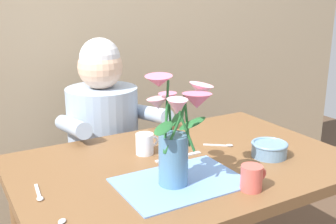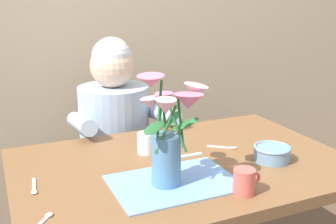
{
  "view_description": "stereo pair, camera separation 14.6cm",
  "coord_description": "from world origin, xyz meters",
  "views": [
    {
      "loc": [
        -0.74,
        -1.16,
        1.33
      ],
      "look_at": [
        -0.04,
        0.05,
        0.92
      ],
      "focal_mm": 43.63,
      "sensor_mm": 36.0,
      "label": 1
    },
    {
      "loc": [
        -0.61,
        -1.23,
        1.33
      ],
      "look_at": [
        -0.04,
        0.05,
        0.92
      ],
      "focal_mm": 43.63,
      "sensor_mm": 36.0,
      "label": 2
    }
  ],
  "objects": [
    {
      "name": "wood_panel_backdrop",
      "position": [
        0.0,
        1.05,
        1.25
      ],
      "size": [
        4.0,
        0.1,
        2.5
      ],
      "primitive_type": "cube",
      "color": "tan",
      "rests_on": "ground_plane"
    },
    {
      "name": "dining_table",
      "position": [
        0.0,
        0.0,
        0.64
      ],
      "size": [
        1.2,
        0.8,
        0.74
      ],
      "color": "brown",
      "rests_on": "ground_plane"
    },
    {
      "name": "seated_person",
      "position": [
        -0.07,
        0.62,
        0.56
      ],
      "size": [
        0.45,
        0.47,
        1.14
      ],
      "rotation": [
        0.0,
        0.0,
        -0.04
      ],
      "color": "#4C4C56",
      "rests_on": "ground_plane"
    },
    {
      "name": "striped_placemat",
      "position": [
        -0.1,
        -0.14,
        0.74
      ],
      "size": [
        0.4,
        0.28,
        0.0
      ],
      "primitive_type": "cube",
      "color": "#6B93D1",
      "rests_on": "dining_table"
    },
    {
      "name": "flower_vase",
      "position": [
        -0.12,
        -0.15,
        0.92
      ],
      "size": [
        0.26,
        0.25,
        0.36
      ],
      "color": "teal",
      "rests_on": "dining_table"
    },
    {
      "name": "ceramic_bowl",
      "position": [
        0.3,
        -0.12,
        0.77
      ],
      "size": [
        0.14,
        0.14,
        0.06
      ],
      "color": "#6689A8",
      "rests_on": "dining_table"
    },
    {
      "name": "dinner_knife",
      "position": [
        -0.0,
        0.04,
        0.74
      ],
      "size": [
        0.19,
        0.02,
        0.0
      ],
      "primitive_type": "cube",
      "rotation": [
        0.0,
        0.0,
        -0.01
      ],
      "color": "silver",
      "rests_on": "dining_table"
    },
    {
      "name": "tea_cup",
      "position": [
        0.06,
        -0.29,
        0.78
      ],
      "size": [
        0.09,
        0.07,
        0.08
      ],
      "color": "#CC564C",
      "rests_on": "dining_table"
    },
    {
      "name": "coffee_cup",
      "position": [
        -0.09,
        0.14,
        0.78
      ],
      "size": [
        0.09,
        0.07,
        0.08
      ],
      "color": "silver",
      "rests_on": "dining_table"
    },
    {
      "name": "spoon_1",
      "position": [
        -0.52,
        -0.01,
        0.74
      ],
      "size": [
        0.03,
        0.12,
        0.01
      ],
      "color": "silver",
      "rests_on": "dining_table"
    },
    {
      "name": "spoon_2",
      "position": [
        0.22,
        0.05,
        0.74
      ],
      "size": [
        0.1,
        0.08,
        0.01
      ],
      "color": "silver",
      "rests_on": "dining_table"
    }
  ]
}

